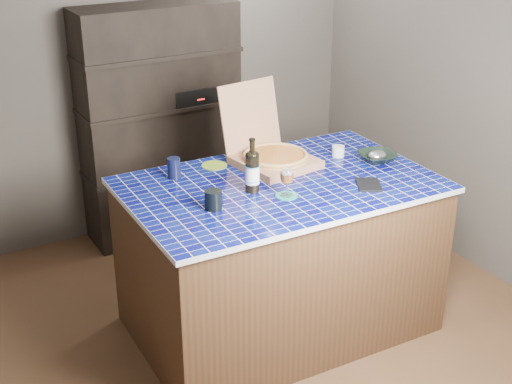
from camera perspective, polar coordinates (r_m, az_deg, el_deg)
room at (r=4.12m, az=0.44°, el=4.21°), size 3.50×3.50×3.50m
shelving_unit at (r=5.54m, az=-7.60°, el=5.48°), size 1.20×0.41×1.80m
kitchen_island at (r=4.41m, az=1.88°, el=-5.15°), size 1.84×1.19×0.99m
pizza_box at (r=4.43m, az=1.33°, el=3.03°), size 0.50×0.58×0.47m
mead_bottle at (r=4.02m, az=-0.30°, el=1.71°), size 0.09×0.09×0.32m
teal_trivet at (r=4.01m, az=2.45°, el=-0.31°), size 0.13×0.13×0.01m
wine_glass at (r=3.96m, az=2.48°, el=1.29°), size 0.08×0.08×0.18m
tumbler at (r=3.85m, az=-3.43°, el=-0.62°), size 0.10×0.10×0.11m
dvd_case at (r=4.19m, az=9.01°, el=0.58°), size 0.21×0.23×0.01m
bowl at (r=4.56m, az=9.67°, el=2.79°), size 0.27×0.27×0.06m
foil_contents at (r=4.55m, az=9.68°, el=2.92°), size 0.12×0.10×0.06m
white_jar at (r=4.60m, az=6.59°, el=3.27°), size 0.08×0.08×0.07m
navy_cup at (r=4.26m, az=-6.58°, el=1.93°), size 0.08×0.08×0.12m
green_trivet at (r=4.44m, az=-3.35°, el=2.14°), size 0.16×0.16×0.01m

